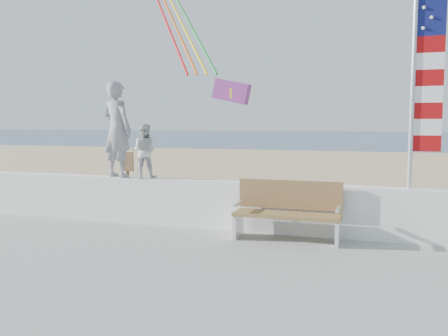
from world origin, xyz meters
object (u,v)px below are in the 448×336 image
Objects in this scene: adult at (117,130)px; child at (144,151)px; flag at (422,72)px; bench at (288,210)px.

adult reaches higher than child.
flag is at bearing 167.94° from child.
flag is (2.07, 0.45, 2.30)m from bench.
adult is at bearing -12.06° from child.
flag is (5.61, -0.00, 0.96)m from adult.
flag reaches higher than adult.
adult is 1.79× the size of child.
flag reaches higher than bench.
adult is 5.69m from flag.
child is 0.59× the size of bench.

